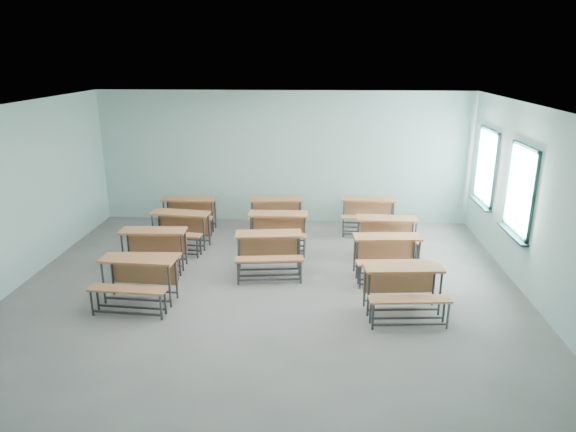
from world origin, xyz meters
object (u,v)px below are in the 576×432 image
desk_unit_r1c1 (269,248)px  desk_unit_r0c2 (404,284)px  desk_unit_r3c0 (188,210)px  desk_unit_r3c2 (368,210)px  desk_unit_r2c1 (278,226)px  desk_unit_r2c2 (387,231)px  desk_unit_r1c2 (388,251)px  desk_unit_r1c0 (153,244)px  desk_unit_r3c1 (276,210)px  desk_unit_r2c0 (179,225)px  desk_unit_r0c0 (137,275)px

desk_unit_r1c1 → desk_unit_r0c2: bearing=-39.3°
desk_unit_r3c0 → desk_unit_r3c2: same height
desk_unit_r2c1 → desk_unit_r2c2: size_ratio=0.99×
desk_unit_r1c1 → desk_unit_r2c1: same height
desk_unit_r1c2 → desk_unit_r3c2: bearing=88.6°
desk_unit_r1c2 → desk_unit_r1c1: bearing=174.7°
desk_unit_r0c2 → desk_unit_r3c2: (-0.22, 4.05, 0.00)m
desk_unit_r2c1 → desk_unit_r2c2: (2.27, -0.18, 0.00)m
desk_unit_r0c2 → desk_unit_r1c2: 1.43m
desk_unit_r1c1 → desk_unit_r1c2: bearing=-7.7°
desk_unit_r1c0 → desk_unit_r1c1: 2.25m
desk_unit_r2c2 → desk_unit_r3c1: same height
desk_unit_r2c1 → desk_unit_r3c0: size_ratio=1.00×
desk_unit_r3c2 → desk_unit_r2c0: bearing=-158.6°
desk_unit_r1c2 → desk_unit_r2c1: size_ratio=1.04×
desk_unit_r2c1 → desk_unit_r3c0: bearing=154.0°
desk_unit_r2c2 → desk_unit_r3c2: (-0.25, 1.48, 0.00)m
desk_unit_r2c0 → desk_unit_r0c0: bearing=-83.4°
desk_unit_r2c0 → desk_unit_r3c1: 2.34m
desk_unit_r2c1 → desk_unit_r3c0: same height
desk_unit_r1c2 → desk_unit_r2c2: 1.14m
desk_unit_r1c2 → desk_unit_r3c2: (-0.13, 2.62, 0.00)m
desk_unit_r3c1 → desk_unit_r1c0: bearing=-137.1°
desk_unit_r0c0 → desk_unit_r3c2: same height
desk_unit_r0c0 → desk_unit_r0c2: same height
desk_unit_r3c0 → desk_unit_r3c1: same height
desk_unit_r3c0 → desk_unit_r3c1: bearing=2.8°
desk_unit_r2c2 → desk_unit_r2c1: bearing=176.8°
desk_unit_r1c1 → desk_unit_r3c1: bearing=85.0°
desk_unit_r0c2 → desk_unit_r1c2: bearing=88.2°
desk_unit_r1c1 → desk_unit_r2c2: bearing=18.4°
desk_unit_r1c0 → desk_unit_r1c2: 4.47m
desk_unit_r2c1 → desk_unit_r3c1: bearing=96.1°
desk_unit_r2c0 → desk_unit_r2c2: size_ratio=1.06×
desk_unit_r2c1 → desk_unit_r3c2: same height
desk_unit_r1c1 → desk_unit_r1c2: 2.22m
desk_unit_r1c0 → desk_unit_r2c1: 2.63m
desk_unit_r2c2 → desk_unit_r3c0: same height
desk_unit_r2c1 → desk_unit_r0c0: bearing=-129.1°
desk_unit_r2c0 → desk_unit_r2c2: bearing=5.4°
desk_unit_r3c0 → desk_unit_r2c2: bearing=-16.1°
desk_unit_r1c0 → desk_unit_r1c1: same height
desk_unit_r3c1 → desk_unit_r2c1: bearing=-88.4°
desk_unit_r0c0 → desk_unit_r3c0: (-0.06, 3.71, 0.00)m
desk_unit_r2c1 → desk_unit_r2c2: bearing=-5.2°
desk_unit_r0c2 → desk_unit_r2c2: same height
desk_unit_r1c1 → desk_unit_r3c0: same height
desk_unit_r1c1 → desk_unit_r3c2: same height
desk_unit_r1c1 → desk_unit_r2c0: size_ratio=1.00×
desk_unit_r0c0 → desk_unit_r3c1: size_ratio=0.98×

